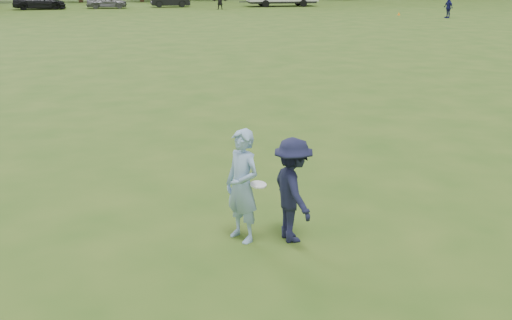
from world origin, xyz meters
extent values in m
plane|color=#2F5217|center=(0.00, 0.00, 0.00)|extent=(200.00, 200.00, 0.00)
imported|color=#8BAFD8|center=(-1.00, 0.20, 0.96)|extent=(0.76, 0.84, 1.93)
imported|color=#181A34|center=(-0.18, 0.03, 0.89)|extent=(0.81, 1.23, 1.79)
imported|color=navy|center=(24.81, 41.50, 0.92)|extent=(0.64, 1.14, 1.84)
imported|color=black|center=(6.39, 56.59, 0.87)|extent=(1.69, 0.87, 1.74)
imported|color=black|center=(-12.58, 60.13, 0.79)|extent=(5.60, 2.67, 1.58)
imported|color=slate|center=(-5.57, 60.42, 0.73)|extent=(4.35, 1.85, 1.47)
imported|color=black|center=(1.38, 61.32, 0.72)|extent=(4.45, 1.77, 1.44)
cone|color=orange|center=(21.86, 45.28, 0.15)|extent=(0.28, 0.28, 0.30)
cylinder|color=white|center=(-0.76, 0.03, 1.03)|extent=(0.29, 0.29, 0.07)
cube|color=black|center=(14.09, 60.14, 0.50)|extent=(7.60, 2.30, 0.25)
cylinder|color=black|center=(11.89, 58.89, 0.40)|extent=(0.80, 0.25, 0.80)
cylinder|color=black|center=(11.89, 61.39, 0.40)|extent=(0.80, 0.25, 0.80)
cylinder|color=black|center=(16.29, 58.89, 0.40)|extent=(0.80, 0.25, 0.80)
cylinder|color=black|center=(16.29, 61.39, 0.40)|extent=(0.80, 0.25, 0.80)
cube|color=#333333|center=(9.69, 60.14, 0.55)|extent=(1.20, 0.15, 0.12)
camera|label=1|loc=(-2.57, -8.97, 4.44)|focal=42.00mm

